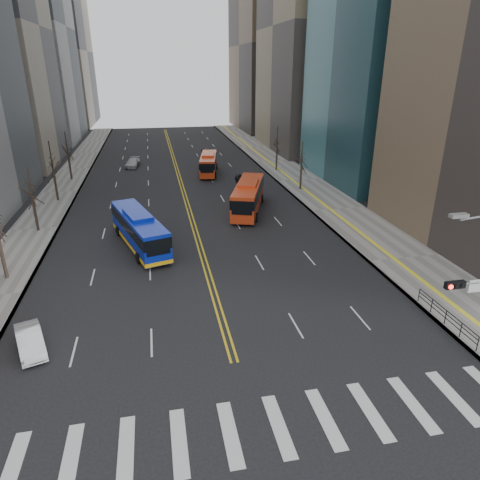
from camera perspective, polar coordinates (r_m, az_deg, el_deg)
The scene contains 15 objects.
ground at distance 22.11m, azimuth 1.95°, elevation -23.93°, with size 220.00×220.00×0.00m, color black.
sidewalk_right at distance 65.48m, azimuth 7.84°, elevation 7.94°, with size 7.00×130.00×0.15m, color slate.
sidewalk_left at distance 63.24m, azimuth -22.89°, elevation 5.88°, with size 5.00×130.00×0.15m, color slate.
crosswalk at distance 22.10m, azimuth 1.95°, elevation -23.92°, with size 26.70×4.00×0.01m.
centerline at distance 71.76m, azimuth -8.36°, elevation 9.10°, with size 0.55×100.00×0.01m.
office_towers at distance 83.86m, azimuth -9.95°, elevation 27.33°, with size 83.00×134.00×58.00m.
pedestrian_railing at distance 31.45m, azimuth 25.76°, elevation -8.99°, with size 0.06×6.06×1.02m.
street_trees at distance 50.77m, azimuth -15.31°, elevation 8.80°, with size 35.20×47.20×7.60m.
blue_bus at distance 41.25m, azimuth -13.32°, elevation 1.47°, with size 5.67×11.79×3.38m.
red_bus_near at distance 50.24m, azimuth 1.11°, elevation 6.05°, with size 6.23×11.57×3.59m.
red_bus_far at distance 69.01m, azimuth -4.23°, elevation 10.28°, with size 4.10×10.33×3.22m.
car_white at distance 29.18m, azimuth -26.19°, elevation -11.96°, with size 1.40×4.02×1.33m, color silver.
car_dark_mid at distance 62.24m, azimuth 0.87°, elevation 8.06°, with size 1.84×4.57×1.56m, color black.
car_silver at distance 75.99m, azimuth -14.11°, elevation 9.94°, with size 1.98×4.88×1.42m, color #ABABB1.
car_dark_far at distance 84.86m, azimuth -4.24°, elevation 11.69°, with size 2.01×4.35×1.21m, color black.
Camera 1 is at (-3.74, -14.88, 15.92)m, focal length 32.00 mm.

